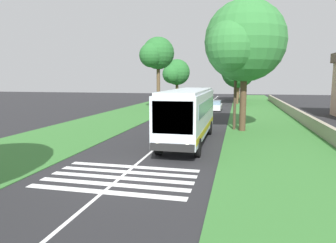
{
  "coord_description": "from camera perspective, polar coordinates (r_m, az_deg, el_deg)",
  "views": [
    {
      "loc": [
        -13.13,
        -5.11,
        4.46
      ],
      "look_at": [
        6.89,
        -0.54,
        1.6
      ],
      "focal_mm": 32.74,
      "sensor_mm": 36.0,
      "label": 1
    }
  ],
  "objects": [
    {
      "name": "ground",
      "position": [
        14.78,
        -8.14,
        -9.72
      ],
      "size": [
        160.0,
        160.0,
        0.0
      ],
      "primitive_type": "plane",
      "color": "#262628"
    },
    {
      "name": "grass_verge_left",
      "position": [
        31.43,
        -12.33,
        -0.37
      ],
      "size": [
        120.0,
        8.0,
        0.04
      ],
      "primitive_type": "cube",
      "color": "#387533",
      "rests_on": "ground"
    },
    {
      "name": "grass_verge_right",
      "position": [
        28.64,
        18.9,
        -1.42
      ],
      "size": [
        120.0,
        8.0,
        0.04
      ],
      "primitive_type": "cube",
      "color": "#387533",
      "rests_on": "ground"
    },
    {
      "name": "centre_line",
      "position": [
        28.93,
        2.53,
        -0.94
      ],
      "size": [
        110.0,
        0.16,
        0.01
      ],
      "primitive_type": "cube",
      "color": "silver",
      "rests_on": "ground"
    },
    {
      "name": "coach_bus",
      "position": [
        21.43,
        3.9,
        1.71
      ],
      "size": [
        11.16,
        2.62,
        3.73
      ],
      "color": "silver",
      "rests_on": "ground"
    },
    {
      "name": "zebra_crossing",
      "position": [
        14.32,
        -8.89,
        -10.31
      ],
      "size": [
        4.05,
        6.8,
        0.01
      ],
      "color": "silver",
      "rests_on": "ground"
    },
    {
      "name": "trailing_car_0",
      "position": [
        38.28,
        2.3,
        2.24
      ],
      "size": [
        4.3,
        1.78,
        1.43
      ],
      "color": "black",
      "rests_on": "ground"
    },
    {
      "name": "trailing_car_1",
      "position": [
        43.9,
        8.74,
        2.88
      ],
      "size": [
        4.3,
        1.78,
        1.43
      ],
      "color": "silver",
      "rests_on": "ground"
    },
    {
      "name": "trailing_car_2",
      "position": [
        53.64,
        5.72,
        3.84
      ],
      "size": [
        4.3,
        1.78,
        1.43
      ],
      "color": "#B7A893",
      "rests_on": "ground"
    },
    {
      "name": "roadside_tree_left_0",
      "position": [
        54.8,
        1.54,
        9.0
      ],
      "size": [
        5.76,
        4.61,
        7.88
      ],
      "color": "brown",
      "rests_on": "grass_verge_left"
    },
    {
      "name": "roadside_tree_left_1",
      "position": [
        45.39,
        -2.1,
        12.38
      ],
      "size": [
        5.64,
        4.77,
        10.45
      ],
      "color": "brown",
      "rests_on": "grass_verge_left"
    },
    {
      "name": "roadside_tree_right_0",
      "position": [
        27.06,
        13.79,
        13.96
      ],
      "size": [
        7.93,
        6.74,
        10.92
      ],
      "color": "#4C3826",
      "rests_on": "grass_verge_right"
    },
    {
      "name": "roadside_tree_right_1",
      "position": [
        65.72,
        12.92,
        8.83
      ],
      "size": [
        7.76,
        6.27,
        9.01
      ],
      "color": "brown",
      "rests_on": "grass_verge_right"
    },
    {
      "name": "roadside_tree_right_2",
      "position": [
        56.19,
        12.78,
        8.93
      ],
      "size": [
        6.97,
        5.84,
        8.67
      ],
      "color": "brown",
      "rests_on": "grass_verge_right"
    },
    {
      "name": "utility_pole",
      "position": [
        27.32,
        12.42,
        6.65
      ],
      "size": [
        0.24,
        1.4,
        7.52
      ],
      "color": "#473828",
      "rests_on": "grass_verge_right"
    },
    {
      "name": "roadside_wall",
      "position": [
        33.98,
        23.78,
        0.69
      ],
      "size": [
        70.0,
        0.4,
        1.07
      ],
      "primitive_type": "cube",
      "color": "#9E937F",
      "rests_on": "grass_verge_right"
    }
  ]
}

